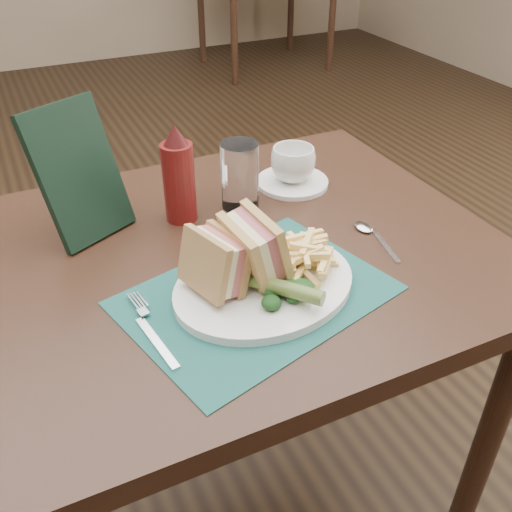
{
  "coord_description": "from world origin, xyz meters",
  "views": [
    {
      "loc": [
        -0.33,
        -1.27,
        1.31
      ],
      "look_at": [
        -0.02,
        -0.6,
        0.8
      ],
      "focal_mm": 40.0,
      "sensor_mm": 36.0,
      "label": 1
    }
  ],
  "objects": [
    {
      "name": "ketchup_bottle",
      "position": [
        -0.06,
        -0.37,
        0.84
      ],
      "size": [
        0.06,
        0.06,
        0.19
      ],
      "primitive_type": null,
      "rotation": [
        0.0,
        0.0,
        0.03
      ],
      "color": "#5A100F",
      "rests_on": "table_main"
    },
    {
      "name": "drinking_glass",
      "position": [
        0.06,
        -0.37,
        0.81
      ],
      "size": [
        0.08,
        0.08,
        0.13
      ],
      "primitive_type": "cylinder",
      "rotation": [
        0.0,
        0.0,
        -0.15
      ],
      "color": "white",
      "rests_on": "table_main"
    },
    {
      "name": "check_presenter",
      "position": [
        -0.23,
        -0.34,
        0.87
      ],
      "size": [
        0.17,
        0.15,
        0.23
      ],
      "primitive_type": "cube",
      "rotation": [
        -0.31,
        0.0,
        0.47
      ],
      "color": "black",
      "rests_on": "table_main"
    },
    {
      "name": "floor",
      "position": [
        0.0,
        0.0,
        0.0
      ],
      "size": [
        7.0,
        7.0,
        0.0
      ],
      "primitive_type": "plane",
      "color": "black",
      "rests_on": "ground"
    },
    {
      "name": "pickle_spear",
      "position": [
        -0.01,
        -0.69,
        0.79
      ],
      "size": [
        0.09,
        0.11,
        0.03
      ],
      "primitive_type": "cylinder",
      "rotation": [
        1.54,
        0.0,
        0.66
      ],
      "color": "#4E6627",
      "rests_on": "plate"
    },
    {
      "name": "sandwich_half_b",
      "position": [
        -0.05,
        -0.62,
        0.82
      ],
      "size": [
        0.09,
        0.12,
        0.11
      ],
      "primitive_type": null,
      "rotation": [
        0.0,
        -0.24,
        0.07
      ],
      "color": "tan",
      "rests_on": "plate"
    },
    {
      "name": "plate",
      "position": [
        -0.02,
        -0.63,
        0.76
      ],
      "size": [
        0.34,
        0.29,
        0.01
      ],
      "primitive_type": null,
      "rotation": [
        0.0,
        0.0,
        0.2
      ],
      "color": "white",
      "rests_on": "placemat"
    },
    {
      "name": "fries_pile",
      "position": [
        0.06,
        -0.62,
        0.8
      ],
      "size": [
        0.18,
        0.2,
        0.06
      ],
      "primitive_type": null,
      "color": "#FFD97F",
      "rests_on": "plate"
    },
    {
      "name": "coffee_cup",
      "position": [
        0.19,
        -0.34,
        0.8
      ],
      "size": [
        0.13,
        0.13,
        0.07
      ],
      "primitive_type": "imported",
      "rotation": [
        0.0,
        0.0,
        0.91
      ],
      "color": "white",
      "rests_on": "saucer"
    },
    {
      "name": "kale_garnish",
      "position": [
        -0.01,
        -0.69,
        0.78
      ],
      "size": [
        0.11,
        0.08,
        0.03
      ],
      "primitive_type": null,
      "color": "black",
      "rests_on": "plate"
    },
    {
      "name": "wall_back",
      "position": [
        0.0,
        3.5,
        0.0
      ],
      "size": [
        6.0,
        0.0,
        6.0
      ],
      "primitive_type": "plane",
      "rotation": [
        1.57,
        0.0,
        0.0
      ],
      "color": "gray",
      "rests_on": "ground"
    },
    {
      "name": "saucer",
      "position": [
        0.19,
        -0.34,
        0.76
      ],
      "size": [
        0.18,
        0.18,
        0.01
      ],
      "primitive_type": "cylinder",
      "rotation": [
        0.0,
        0.0,
        0.19
      ],
      "color": "white",
      "rests_on": "table_main"
    },
    {
      "name": "table_main",
      "position": [
        0.0,
        -0.5,
        0.38
      ],
      "size": [
        0.9,
        0.75,
        0.75
      ],
      "primitive_type": null,
      "color": "black",
      "rests_on": "ground"
    },
    {
      "name": "fork",
      "position": [
        -0.21,
        -0.65,
        0.76
      ],
      "size": [
        0.06,
        0.17,
        0.01
      ],
      "primitive_type": null,
      "rotation": [
        0.0,
        0.0,
        0.14
      ],
      "color": "silver",
      "rests_on": "placemat"
    },
    {
      "name": "placemat",
      "position": [
        -0.04,
        -0.64,
        0.75
      ],
      "size": [
        0.46,
        0.38,
        0.0
      ],
      "primitive_type": "cube",
      "rotation": [
        0.0,
        0.0,
        0.26
      ],
      "color": "#184D47",
      "rests_on": "table_main"
    },
    {
      "name": "table_bg_right",
      "position": [
        1.66,
        2.78,
        0.38
      ],
      "size": [
        0.9,
        0.75,
        0.75
      ],
      "primitive_type": null,
      "color": "black",
      "rests_on": "ground"
    },
    {
      "name": "spoon",
      "position": [
        0.23,
        -0.59,
        0.76
      ],
      "size": [
        0.06,
        0.15,
        0.01
      ],
      "primitive_type": null,
      "rotation": [
        0.0,
        0.0,
        -0.21
      ],
      "color": "silver",
      "rests_on": "table_main"
    },
    {
      "name": "sandwich_half_a",
      "position": [
        -0.11,
        -0.62,
        0.82
      ],
      "size": [
        0.1,
        0.12,
        0.1
      ],
      "primitive_type": null,
      "rotation": [
        0.0,
        0.24,
        0.3
      ],
      "color": "tan",
      "rests_on": "plate"
    }
  ]
}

